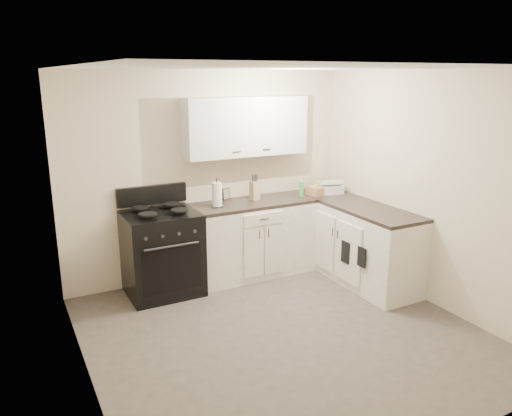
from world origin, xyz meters
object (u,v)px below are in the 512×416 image
wicker_basket (320,190)px  countertop_grill (329,189)px  stove (162,255)px  knife_block (255,191)px  paper_towel (217,195)px

wicker_basket → countertop_grill: bearing=1.0°
stove → wicker_basket: size_ratio=3.09×
stove → knife_block: size_ratio=4.32×
knife_block → paper_towel: size_ratio=0.80×
wicker_basket → countertop_grill: 0.15m
stove → paper_towel: (0.70, 0.02, 0.62)m
stove → paper_towel: size_ratio=3.45×
countertop_grill → stove: bearing=-169.1°
stove → knife_block: 1.38m
knife_block → countertop_grill: (1.04, -0.13, -0.06)m
stove → countertop_grill: countertop_grill is taller
stove → wicker_basket: (2.13, -0.03, 0.53)m
paper_towel → wicker_basket: bearing=-1.8°
paper_towel → wicker_basket: paper_towel is taller
knife_block → countertop_grill: knife_block is taller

